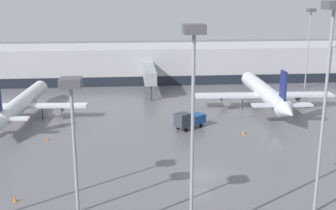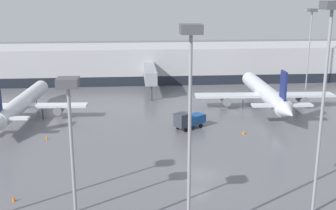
{
  "view_description": "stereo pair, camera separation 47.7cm",
  "coord_description": "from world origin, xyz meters",
  "px_view_note": "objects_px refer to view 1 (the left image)",
  "views": [
    {
      "loc": [
        -8.65,
        -48.65,
        22.25
      ],
      "look_at": [
        -2.05,
        23.72,
        3.0
      ],
      "focal_mm": 45.0,
      "sensor_mm": 36.0,
      "label": 1
    },
    {
      "loc": [
        -8.17,
        -48.69,
        22.25
      ],
      "look_at": [
        -2.05,
        23.72,
        3.0
      ],
      "focal_mm": 45.0,
      "sensor_mm": 36.0,
      "label": 2
    }
  ],
  "objects_px": {
    "parked_jet_2": "(264,92)",
    "traffic_cone_0": "(15,199)",
    "traffic_cone_1": "(244,132)",
    "apron_light_mast_3": "(310,26)",
    "apron_light_mast_1": "(193,77)",
    "parked_jet_0": "(22,103)",
    "apron_light_mast_0": "(72,113)",
    "service_truck_2": "(189,120)",
    "apron_light_mast_6": "(330,54)",
    "traffic_cone_3": "(47,138)"
  },
  "relations": [
    {
      "from": "traffic_cone_3",
      "to": "apron_light_mast_3",
      "type": "height_order",
      "value": "apron_light_mast_3"
    },
    {
      "from": "parked_jet_2",
      "to": "traffic_cone_1",
      "type": "relative_size",
      "value": 46.92
    },
    {
      "from": "traffic_cone_0",
      "to": "traffic_cone_1",
      "type": "xyz_separation_m",
      "value": [
        31.28,
        20.38,
        0.0
      ]
    },
    {
      "from": "parked_jet_0",
      "to": "traffic_cone_0",
      "type": "distance_m",
      "value": 33.68
    },
    {
      "from": "apron_light_mast_0",
      "to": "apron_light_mast_6",
      "type": "relative_size",
      "value": 0.72
    },
    {
      "from": "apron_light_mast_1",
      "to": "apron_light_mast_6",
      "type": "xyz_separation_m",
      "value": [
        13.71,
        4.04,
        1.19
      ]
    },
    {
      "from": "service_truck_2",
      "to": "apron_light_mast_6",
      "type": "xyz_separation_m",
      "value": [
        9.25,
        -29.25,
        15.09
      ]
    },
    {
      "from": "service_truck_2",
      "to": "traffic_cone_3",
      "type": "xyz_separation_m",
      "value": [
        -22.98,
        -3.66,
        -1.32
      ]
    },
    {
      "from": "traffic_cone_1",
      "to": "apron_light_mast_0",
      "type": "bearing_deg",
      "value": -128.72
    },
    {
      "from": "traffic_cone_0",
      "to": "apron_light_mast_0",
      "type": "distance_m",
      "value": 16.89
    },
    {
      "from": "apron_light_mast_3",
      "to": "apron_light_mast_6",
      "type": "bearing_deg",
      "value": -111.81
    },
    {
      "from": "parked_jet_2",
      "to": "apron_light_mast_1",
      "type": "relative_size",
      "value": 1.74
    },
    {
      "from": "parked_jet_2",
      "to": "traffic_cone_1",
      "type": "height_order",
      "value": "parked_jet_2"
    },
    {
      "from": "parked_jet_0",
      "to": "apron_light_mast_1",
      "type": "distance_m",
      "value": 50.59
    },
    {
      "from": "parked_jet_2",
      "to": "traffic_cone_0",
      "type": "xyz_separation_m",
      "value": [
        -39.67,
        -36.39,
        -2.75
      ]
    },
    {
      "from": "service_truck_2",
      "to": "traffic_cone_1",
      "type": "bearing_deg",
      "value": 120.27
    },
    {
      "from": "parked_jet_2",
      "to": "traffic_cone_0",
      "type": "height_order",
      "value": "parked_jet_2"
    },
    {
      "from": "apron_light_mast_1",
      "to": "traffic_cone_1",
      "type": "bearing_deg",
      "value": 66.22
    },
    {
      "from": "parked_jet_2",
      "to": "apron_light_mast_0",
      "type": "height_order",
      "value": "apron_light_mast_0"
    },
    {
      "from": "traffic_cone_3",
      "to": "apron_light_mast_0",
      "type": "bearing_deg",
      "value": -74.11
    },
    {
      "from": "apron_light_mast_1",
      "to": "apron_light_mast_3",
      "type": "bearing_deg",
      "value": 59.29
    },
    {
      "from": "traffic_cone_3",
      "to": "apron_light_mast_0",
      "type": "height_order",
      "value": "apron_light_mast_0"
    },
    {
      "from": "service_truck_2",
      "to": "apron_light_mast_6",
      "type": "height_order",
      "value": "apron_light_mast_6"
    },
    {
      "from": "traffic_cone_0",
      "to": "apron_light_mast_3",
      "type": "xyz_separation_m",
      "value": [
        55.3,
        53.18,
        14.53
      ]
    },
    {
      "from": "traffic_cone_1",
      "to": "apron_light_mast_1",
      "type": "xyz_separation_m",
      "value": [
        -13.02,
        -29.55,
        15.14
      ]
    },
    {
      "from": "traffic_cone_3",
      "to": "apron_light_mast_1",
      "type": "height_order",
      "value": "apron_light_mast_1"
    },
    {
      "from": "apron_light_mast_1",
      "to": "apron_light_mast_3",
      "type": "height_order",
      "value": "apron_light_mast_1"
    },
    {
      "from": "traffic_cone_1",
      "to": "apron_light_mast_6",
      "type": "distance_m",
      "value": 30.3
    },
    {
      "from": "parked_jet_2",
      "to": "apron_light_mast_0",
      "type": "distance_m",
      "value": 55.84
    },
    {
      "from": "parked_jet_2",
      "to": "service_truck_2",
      "type": "relative_size",
      "value": 5.88
    },
    {
      "from": "parked_jet_2",
      "to": "traffic_cone_3",
      "type": "height_order",
      "value": "parked_jet_2"
    },
    {
      "from": "apron_light_mast_1",
      "to": "parked_jet_0",
      "type": "bearing_deg",
      "value": 120.92
    },
    {
      "from": "parked_jet_2",
      "to": "traffic_cone_3",
      "type": "xyz_separation_m",
      "value": [
        -39.94,
        -15.94,
        -2.83
      ]
    },
    {
      "from": "service_truck_2",
      "to": "apron_light_mast_1",
      "type": "relative_size",
      "value": 0.3
    },
    {
      "from": "traffic_cone_0",
      "to": "apron_light_mast_1",
      "type": "bearing_deg",
      "value": -26.67
    },
    {
      "from": "traffic_cone_0",
      "to": "traffic_cone_1",
      "type": "height_order",
      "value": "traffic_cone_1"
    },
    {
      "from": "parked_jet_2",
      "to": "apron_light_mast_1",
      "type": "bearing_deg",
      "value": 157.3
    },
    {
      "from": "traffic_cone_1",
      "to": "traffic_cone_3",
      "type": "height_order",
      "value": "traffic_cone_1"
    },
    {
      "from": "apron_light_mast_6",
      "to": "traffic_cone_3",
      "type": "bearing_deg",
      "value": 141.56
    },
    {
      "from": "traffic_cone_1",
      "to": "apron_light_mast_0",
      "type": "height_order",
      "value": "apron_light_mast_0"
    },
    {
      "from": "parked_jet_0",
      "to": "traffic_cone_0",
      "type": "relative_size",
      "value": 45.03
    },
    {
      "from": "traffic_cone_0",
      "to": "apron_light_mast_6",
      "type": "xyz_separation_m",
      "value": [
        31.97,
        -5.14,
        16.33
      ]
    },
    {
      "from": "traffic_cone_1",
      "to": "apron_light_mast_6",
      "type": "height_order",
      "value": "apron_light_mast_6"
    },
    {
      "from": "service_truck_2",
      "to": "apron_light_mast_0",
      "type": "distance_m",
      "value": 37.5
    },
    {
      "from": "traffic_cone_0",
      "to": "traffic_cone_3",
      "type": "bearing_deg",
      "value": 90.75
    },
    {
      "from": "apron_light_mast_0",
      "to": "apron_light_mast_3",
      "type": "distance_m",
      "value": 77.87
    },
    {
      "from": "parked_jet_2",
      "to": "apron_light_mast_3",
      "type": "bearing_deg",
      "value": -40.47
    },
    {
      "from": "parked_jet_0",
      "to": "apron_light_mast_1",
      "type": "xyz_separation_m",
      "value": [
        25.18,
        -42.03,
        12.59
      ]
    },
    {
      "from": "service_truck_2",
      "to": "parked_jet_0",
      "type": "bearing_deg",
      "value": -52.68
    },
    {
      "from": "traffic_cone_0",
      "to": "traffic_cone_1",
      "type": "distance_m",
      "value": 37.34
    }
  ]
}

